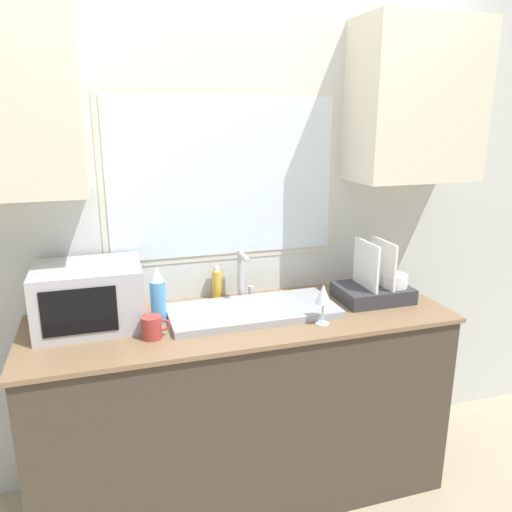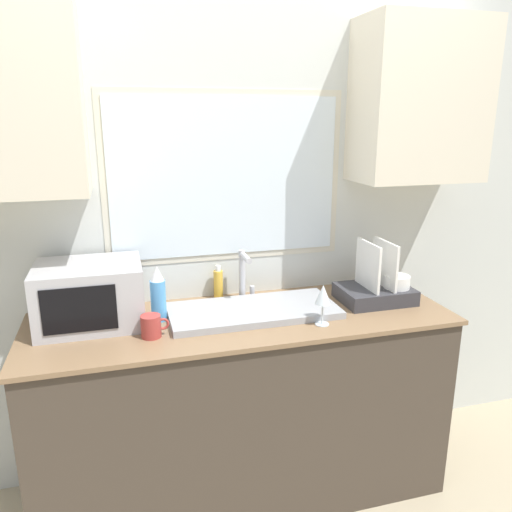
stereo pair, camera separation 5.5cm
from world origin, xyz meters
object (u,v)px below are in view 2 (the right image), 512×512
(mug_near_sink, at_px, (151,326))
(wine_glass, at_px, (323,296))
(dish_rack, at_px, (377,288))
(spray_bottle, at_px, (158,295))
(microwave, at_px, (90,294))
(faucet, at_px, (244,272))
(soap_bottle, at_px, (218,284))

(mug_near_sink, bearing_deg, wine_glass, -5.70)
(dish_rack, xyz_separation_m, spray_bottle, (-1.02, 0.04, 0.05))
(dish_rack, distance_m, mug_near_sink, 1.07)
(wine_glass, bearing_deg, microwave, 163.66)
(spray_bottle, height_order, wine_glass, spray_bottle)
(faucet, bearing_deg, soap_bottle, 153.87)
(microwave, distance_m, wine_glass, 0.97)
(dish_rack, xyz_separation_m, mug_near_sink, (-1.06, -0.12, -0.02))
(mug_near_sink, height_order, wine_glass, wine_glass)
(faucet, xyz_separation_m, mug_near_sink, (-0.46, -0.30, -0.09))
(soap_bottle, xyz_separation_m, mug_near_sink, (-0.34, -0.36, -0.03))
(faucet, distance_m, microwave, 0.70)
(dish_rack, xyz_separation_m, soap_bottle, (-0.72, 0.24, 0.01))
(microwave, bearing_deg, wine_glass, -16.34)
(soap_bottle, height_order, mug_near_sink, soap_bottle)
(wine_glass, bearing_deg, spray_bottle, 160.45)
(microwave, distance_m, dish_rack, 1.30)
(dish_rack, relative_size, wine_glass, 1.88)
(soap_bottle, bearing_deg, dish_rack, -18.56)
(microwave, relative_size, spray_bottle, 1.77)
(spray_bottle, xyz_separation_m, wine_glass, (0.66, -0.23, 0.01))
(wine_glass, bearing_deg, faucet, 123.07)
(dish_rack, bearing_deg, microwave, 176.25)
(microwave, relative_size, mug_near_sink, 3.81)
(faucet, distance_m, soap_bottle, 0.14)
(faucet, height_order, spray_bottle, same)
(microwave, relative_size, dish_rack, 1.29)
(microwave, bearing_deg, mug_near_sink, -41.15)
(dish_rack, relative_size, soap_bottle, 2.01)
(faucet, xyz_separation_m, wine_glass, (0.24, -0.37, -0.01))
(faucet, relative_size, spray_bottle, 1.00)
(dish_rack, height_order, soap_bottle, dish_rack)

